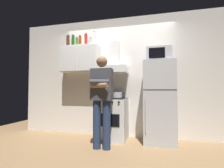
% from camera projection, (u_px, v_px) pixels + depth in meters
% --- Properties ---
extents(ground_plane, '(7.00, 7.00, 0.00)m').
position_uv_depth(ground_plane, '(112.00, 143.00, 3.25)').
color(ground_plane, olive).
extents(back_wall_tiled, '(4.80, 0.10, 2.70)m').
position_uv_depth(back_wall_tiled, '(118.00, 76.00, 3.89)').
color(back_wall_tiled, silver).
rests_on(back_wall_tiled, ground_plane).
extents(upper_cabinet, '(0.90, 0.37, 0.60)m').
position_uv_depth(upper_cabinet, '(80.00, 59.00, 3.89)').
color(upper_cabinet, silver).
extents(stove_oven, '(0.60, 0.62, 0.87)m').
position_uv_depth(stove_oven, '(113.00, 119.00, 3.53)').
color(stove_oven, silver).
rests_on(stove_oven, ground_plane).
extents(range_hood, '(0.60, 0.44, 0.75)m').
position_uv_depth(range_hood, '(114.00, 64.00, 3.69)').
color(range_hood, white).
extents(refrigerator, '(0.60, 0.62, 1.60)m').
position_uv_depth(refrigerator, '(159.00, 102.00, 3.31)').
color(refrigerator, silver).
rests_on(refrigerator, ground_plane).
extents(microwave, '(0.48, 0.37, 0.28)m').
position_uv_depth(microwave, '(159.00, 55.00, 3.37)').
color(microwave, '#B7BABF').
rests_on(microwave, refrigerator).
extents(person_standing, '(0.38, 0.33, 1.64)m').
position_uv_depth(person_standing, '(102.00, 97.00, 2.97)').
color(person_standing, navy).
rests_on(person_standing, ground_plane).
extents(cooking_pot, '(0.28, 0.18, 0.11)m').
position_uv_depth(cooking_pot, '(117.00, 95.00, 3.40)').
color(cooking_pot, '#B7BABF').
rests_on(cooking_pot, stove_oven).
extents(bottle_beer_brown, '(0.07, 0.07, 0.25)m').
position_uv_depth(bottle_beer_brown, '(80.00, 41.00, 3.89)').
color(bottle_beer_brown, brown).
rests_on(bottle_beer_brown, upper_cabinet).
extents(bottle_wine_green, '(0.07, 0.07, 0.30)m').
position_uv_depth(bottle_wine_green, '(73.00, 41.00, 3.99)').
color(bottle_wine_green, '#19471E').
rests_on(bottle_wine_green, upper_cabinet).
extents(bottle_soda_red, '(0.07, 0.07, 0.28)m').
position_uv_depth(bottle_soda_red, '(86.00, 40.00, 3.85)').
color(bottle_soda_red, red).
rests_on(bottle_soda_red, upper_cabinet).
extents(bottle_vodka_clear, '(0.07, 0.07, 0.33)m').
position_uv_depth(bottle_vodka_clear, '(94.00, 38.00, 3.82)').
color(bottle_vodka_clear, silver).
rests_on(bottle_vodka_clear, upper_cabinet).
extents(bottle_rum_dark, '(0.07, 0.07, 0.29)m').
position_uv_depth(bottle_rum_dark, '(68.00, 41.00, 3.97)').
color(bottle_rum_dark, '#47230F').
rests_on(bottle_rum_dark, upper_cabinet).
extents(bottle_canister_steel, '(0.09, 0.09, 0.18)m').
position_uv_depth(bottle_canister_steel, '(90.00, 42.00, 3.82)').
color(bottle_canister_steel, '#B2B5BA').
rests_on(bottle_canister_steel, upper_cabinet).
extents(bottle_olive_oil, '(0.06, 0.06, 0.23)m').
position_uv_depth(bottle_olive_oil, '(77.00, 42.00, 3.94)').
color(bottle_olive_oil, '#4C6B19').
rests_on(bottle_olive_oil, upper_cabinet).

